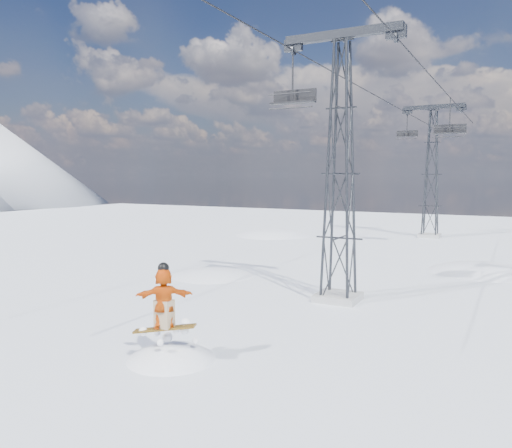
# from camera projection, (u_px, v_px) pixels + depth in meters

# --- Properties ---
(ground) EXTENTS (120.00, 120.00, 0.00)m
(ground) POSITION_uv_depth(u_px,v_px,m) (228.00, 356.00, 15.04)
(ground) COLOR white
(ground) RESTS_ON ground
(snow_terrain) EXTENTS (39.00, 37.00, 22.00)m
(snow_terrain) POSITION_uv_depth(u_px,v_px,m) (321.00, 379.00, 36.89)
(snow_terrain) COLOR white
(snow_terrain) RESTS_ON ground
(lift_tower_near) EXTENTS (5.20, 1.80, 11.43)m
(lift_tower_near) POSITION_uv_depth(u_px,v_px,m) (340.00, 174.00, 21.17)
(lift_tower_near) COLOR #999999
(lift_tower_near) RESTS_ON ground
(lift_tower_far) EXTENTS (5.20, 1.80, 11.43)m
(lift_tower_far) POSITION_uv_depth(u_px,v_px,m) (431.00, 175.00, 43.19)
(lift_tower_far) COLOR #999999
(lift_tower_far) RESTS_ON ground
(haul_cables) EXTENTS (4.46, 51.00, 0.06)m
(haul_cables) POSITION_uv_depth(u_px,v_px,m) (401.00, 87.00, 30.77)
(haul_cables) COLOR black
(haul_cables) RESTS_ON ground
(snowboarder_jump) EXTENTS (4.40, 4.40, 6.90)m
(snowboarder_jump) POSITION_uv_depth(u_px,v_px,m) (172.00, 411.00, 14.96)
(snowboarder_jump) COLOR white
(snowboarder_jump) RESTS_ON ground
(lift_chair_near) EXTENTS (2.04, 0.59, 2.53)m
(lift_chair_near) POSITION_uv_depth(u_px,v_px,m) (293.00, 98.00, 21.87)
(lift_chair_near) COLOR black
(lift_chair_near) RESTS_ON ground
(lift_chair_mid) EXTENTS (2.22, 0.64, 2.75)m
(lift_chair_mid) POSITION_uv_depth(u_px,v_px,m) (450.00, 130.00, 35.46)
(lift_chair_mid) COLOR black
(lift_chair_mid) RESTS_ON ground
(lift_chair_far) EXTENTS (1.83, 0.53, 2.27)m
(lift_chair_far) POSITION_uv_depth(u_px,v_px,m) (407.00, 134.00, 43.95)
(lift_chair_far) COLOR black
(lift_chair_far) RESTS_ON ground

